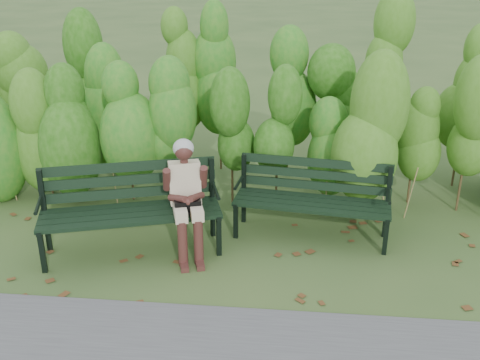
{
  "coord_description": "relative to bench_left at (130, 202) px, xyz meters",
  "views": [
    {
      "loc": [
        0.55,
        -5.25,
        3.13
      ],
      "look_at": [
        0.0,
        0.35,
        0.75
      ],
      "focal_mm": 42.0,
      "sensor_mm": 36.0,
      "label": 1
    }
  ],
  "objects": [
    {
      "name": "bench_left",
      "position": [
        0.0,
        0.0,
        0.0
      ],
      "size": [
        2.0,
        1.14,
        0.95
      ],
      "color": "black",
      "rests_on": "ground"
    },
    {
      "name": "seated_woman",
      "position": [
        0.62,
        -0.01,
        0.17
      ],
      "size": [
        0.51,
        0.74,
        1.26
      ],
      "color": "#BDAE89",
      "rests_on": "ground"
    },
    {
      "name": "leaf_litter",
      "position": [
        1.11,
        0.07,
        -0.56
      ],
      "size": [
        5.88,
        2.25,
        0.01
      ],
      "color": "#58361A",
      "rests_on": "ground"
    },
    {
      "name": "ground",
      "position": [
        1.16,
        -0.07,
        -0.56
      ],
      "size": [
        80.0,
        80.0,
        0.0
      ],
      "primitive_type": "plane",
      "color": "#314C22"
    },
    {
      "name": "bench_right",
      "position": [
        1.97,
        0.54,
        -0.05
      ],
      "size": [
        1.8,
        0.79,
        0.87
      ],
      "color": "black",
      "rests_on": "ground"
    },
    {
      "name": "hedge_band",
      "position": [
        1.16,
        1.79,
        0.7
      ],
      "size": [
        11.04,
        1.67,
        2.42
      ],
      "color": "#47381E",
      "rests_on": "ground"
    }
  ]
}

